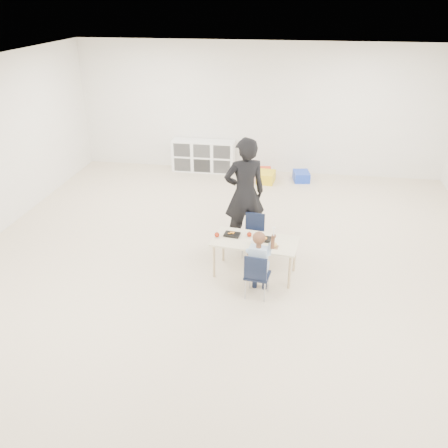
% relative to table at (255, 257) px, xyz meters
% --- Properties ---
extents(room, '(9.00, 9.02, 2.80)m').
position_rel_table_xyz_m(room, '(-0.40, -0.07, 1.12)').
color(room, beige).
rests_on(room, ground).
extents(table, '(1.26, 0.74, 0.55)m').
position_rel_table_xyz_m(table, '(0.00, 0.00, 0.00)').
color(table, beige).
rests_on(table, ground).
extents(chair_near, '(0.35, 0.33, 0.66)m').
position_rel_table_xyz_m(chair_near, '(0.09, -0.53, 0.05)').
color(chair_near, black).
rests_on(chair_near, ground).
extents(chair_far, '(0.35, 0.33, 0.66)m').
position_rel_table_xyz_m(chair_far, '(-0.09, 0.53, 0.05)').
color(chair_far, black).
rests_on(chair_far, ground).
extents(child, '(0.49, 0.49, 1.04)m').
position_rel_table_xyz_m(child, '(0.09, -0.53, 0.24)').
color(child, '#B2D1F1').
rests_on(child, chair_near).
extents(lunch_tray_near, '(0.24, 0.18, 0.03)m').
position_rel_table_xyz_m(lunch_tray_near, '(0.11, 0.04, 0.28)').
color(lunch_tray_near, black).
rests_on(lunch_tray_near, table).
extents(lunch_tray_far, '(0.24, 0.18, 0.03)m').
position_rel_table_xyz_m(lunch_tray_far, '(-0.35, 0.10, 0.28)').
color(lunch_tray_far, black).
rests_on(lunch_tray_far, table).
extents(milk_carton, '(0.08, 0.08, 0.10)m').
position_rel_table_xyz_m(milk_carton, '(-0.00, -0.15, 0.32)').
color(milk_carton, white).
rests_on(milk_carton, table).
extents(bread_roll, '(0.09, 0.09, 0.07)m').
position_rel_table_xyz_m(bread_roll, '(0.27, -0.15, 0.30)').
color(bread_roll, tan).
rests_on(bread_roll, table).
extents(apple_near, '(0.07, 0.07, 0.07)m').
position_rel_table_xyz_m(apple_near, '(-0.10, 0.10, 0.31)').
color(apple_near, maroon).
rests_on(apple_near, table).
extents(apple_far, '(0.07, 0.07, 0.07)m').
position_rel_table_xyz_m(apple_far, '(-0.55, 0.02, 0.31)').
color(apple_far, maroon).
rests_on(apple_far, table).
extents(cubby_shelf, '(1.40, 0.40, 0.70)m').
position_rel_table_xyz_m(cubby_shelf, '(-1.60, 4.21, 0.07)').
color(cubby_shelf, white).
rests_on(cubby_shelf, ground).
extents(adult, '(0.76, 0.64, 1.78)m').
position_rel_table_xyz_m(adult, '(-0.26, 0.86, 0.61)').
color(adult, black).
rests_on(adult, ground).
extents(bin_red, '(0.40, 0.48, 0.21)m').
position_rel_table_xyz_m(bin_red, '(-0.20, 3.91, -0.17)').
color(bin_red, red).
rests_on(bin_red, ground).
extents(bin_yellow, '(0.40, 0.49, 0.22)m').
position_rel_table_xyz_m(bin_yellow, '(-0.13, 3.71, -0.17)').
color(bin_yellow, yellow).
rests_on(bin_yellow, ground).
extents(bin_blue, '(0.39, 0.47, 0.20)m').
position_rel_table_xyz_m(bin_blue, '(0.61, 3.91, -0.18)').
color(bin_blue, '#183ABA').
rests_on(bin_blue, ground).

